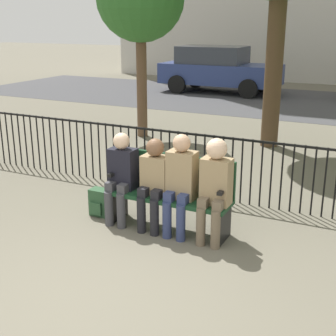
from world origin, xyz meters
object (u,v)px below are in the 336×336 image
object	(u,v)px
seated_person_3	(215,184)
parked_car_1	(218,69)
seated_person_1	(154,179)
park_bench	(171,190)
seated_person_0	(121,173)
seated_person_2	(180,180)
backpack	(100,203)

from	to	relation	value
seated_person_3	parked_car_1	distance (m)	11.98
seated_person_1	park_bench	bearing A→B (deg)	38.72
park_bench	seated_person_1	distance (m)	0.26
seated_person_1	seated_person_3	xyz separation A→B (m)	(0.78, 0.01, 0.06)
park_bench	seated_person_0	distance (m)	0.67
seated_person_1	parked_car_1	bearing A→B (deg)	106.51
park_bench	seated_person_0	xyz separation A→B (m)	(-0.63, -0.13, 0.17)
seated_person_3	seated_person_0	bearing A→B (deg)	-179.82
seated_person_2	seated_person_0	bearing A→B (deg)	-179.73
seated_person_1	seated_person_0	bearing A→B (deg)	179.85
park_bench	seated_person_2	size ratio (longest dim) A/B	1.27
seated_person_2	seated_person_1	bearing A→B (deg)	-179.17
seated_person_2	seated_person_3	xyz separation A→B (m)	(0.43, 0.00, 0.01)
seated_person_0	seated_person_3	xyz separation A→B (m)	(1.25, 0.00, 0.05)
parked_car_1	park_bench	bearing A→B (deg)	-72.54
seated_person_2	park_bench	bearing A→B (deg)	146.00
seated_person_0	seated_person_1	distance (m)	0.47
seated_person_3	parked_car_1	xyz separation A→B (m)	(-4.12, 11.25, 0.14)
seated_person_1	parked_car_1	distance (m)	11.75
seated_person_1	backpack	xyz separation A→B (m)	(-0.85, 0.05, -0.47)
park_bench	seated_person_2	distance (m)	0.30
seated_person_2	parked_car_1	world-z (taller)	parked_car_1
seated_person_2	parked_car_1	distance (m)	11.84
seated_person_0	seated_person_1	size ratio (longest dim) A/B	1.02
seated_person_0	parked_car_1	bearing A→B (deg)	104.29
seated_person_2	seated_person_3	bearing A→B (deg)	0.03
seated_person_1	seated_person_2	size ratio (longest dim) A/B	0.93
park_bench	backpack	world-z (taller)	park_bench
seated_person_0	seated_person_2	world-z (taller)	seated_person_2
seated_person_1	parked_car_1	size ratio (longest dim) A/B	0.27
seated_person_3	seated_person_1	bearing A→B (deg)	-179.62
park_bench	seated_person_3	distance (m)	0.67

